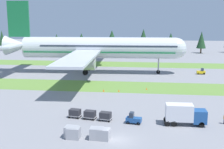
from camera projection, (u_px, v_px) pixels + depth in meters
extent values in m
plane|color=gray|center=(119.00, 140.00, 44.18)|extent=(400.00, 400.00, 0.00)
cube|color=olive|center=(131.00, 87.00, 77.77)|extent=(320.00, 13.04, 0.01)
cube|color=olive|center=(137.00, 65.00, 114.92)|extent=(320.00, 13.04, 0.01)
cylinder|color=silver|center=(99.00, 48.00, 96.14)|extent=(49.27, 8.92, 6.76)
sphere|color=silver|center=(176.00, 48.00, 94.33)|extent=(6.63, 6.63, 6.63)
cone|color=silver|center=(18.00, 46.00, 98.02)|extent=(8.64, 6.79, 6.42)
cube|color=#19703D|center=(99.00, 51.00, 96.36)|extent=(48.08, 9.00, 0.36)
cube|color=#283342|center=(108.00, 45.00, 95.76)|extent=(43.30, 8.72, 0.44)
cube|color=silver|center=(98.00, 44.00, 115.90)|extent=(9.22, 33.19, 0.61)
cylinder|color=#A3A3A8|center=(99.00, 51.00, 111.40)|extent=(4.94, 3.93, 3.72)
cube|color=silver|center=(79.00, 58.00, 77.07)|extent=(9.22, 33.19, 0.61)
cylinder|color=#A3A3A8|center=(87.00, 63.00, 82.23)|extent=(4.94, 3.93, 3.72)
cube|color=silver|center=(28.00, 42.00, 105.72)|extent=(4.88, 12.14, 0.43)
cube|color=silver|center=(10.00, 46.00, 90.04)|extent=(4.88, 12.14, 0.43)
cube|color=#19703D|center=(18.00, 19.00, 96.36)|extent=(7.02, 1.04, 11.49)
cylinder|color=#A3A3A8|center=(158.00, 62.00, 95.55)|extent=(0.44, 0.44, 6.67)
cylinder|color=black|center=(158.00, 72.00, 96.17)|extent=(1.22, 0.47, 1.20)
cylinder|color=#A3A3A8|center=(89.00, 59.00, 101.20)|extent=(0.44, 0.44, 6.42)
cylinder|color=black|center=(89.00, 68.00, 101.80)|extent=(1.72, 0.67, 1.70)
cylinder|color=#A3A3A8|center=(85.00, 62.00, 93.25)|extent=(0.44, 0.44, 6.42)
cylinder|color=black|center=(85.00, 72.00, 93.86)|extent=(1.72, 0.67, 1.70)
cube|color=#1E4C8E|center=(134.00, 120.00, 50.79)|extent=(2.78, 1.72, 0.77)
cube|color=#283342|center=(132.00, 115.00, 50.74)|extent=(0.88, 1.20, 0.90)
cylinder|color=black|center=(140.00, 121.00, 51.12)|extent=(0.63, 0.30, 0.60)
cylinder|color=black|center=(138.00, 123.00, 50.08)|extent=(0.63, 0.30, 0.60)
cylinder|color=black|center=(129.00, 120.00, 51.63)|extent=(0.63, 0.30, 0.60)
cylinder|color=black|center=(128.00, 122.00, 50.60)|extent=(0.63, 0.30, 0.60)
cube|color=#A3A3A8|center=(105.00, 118.00, 52.27)|extent=(2.42, 1.85, 0.10)
cube|color=#2D2D33|center=(105.00, 115.00, 52.16)|extent=(2.13, 1.63, 1.10)
cylinder|color=black|center=(111.00, 119.00, 52.72)|extent=(0.41, 0.19, 0.40)
cylinder|color=black|center=(109.00, 121.00, 51.43)|extent=(0.41, 0.19, 0.40)
cylinder|color=black|center=(102.00, 118.00, 53.19)|extent=(0.41, 0.19, 0.40)
cylinder|color=black|center=(100.00, 120.00, 51.90)|extent=(0.41, 0.19, 0.40)
cube|color=#A3A3A8|center=(90.00, 117.00, 53.09)|extent=(2.42, 1.85, 0.10)
cube|color=#2D2D33|center=(90.00, 114.00, 52.98)|extent=(2.13, 1.63, 1.10)
cylinder|color=black|center=(96.00, 117.00, 53.54)|extent=(0.41, 0.19, 0.40)
cylinder|color=black|center=(93.00, 120.00, 52.24)|extent=(0.41, 0.19, 0.40)
cylinder|color=black|center=(87.00, 116.00, 54.01)|extent=(0.41, 0.19, 0.40)
cylinder|color=black|center=(84.00, 119.00, 52.71)|extent=(0.41, 0.19, 0.40)
cube|color=#A3A3A8|center=(75.00, 115.00, 53.90)|extent=(2.42, 1.85, 0.10)
cube|color=#2D2D33|center=(75.00, 112.00, 53.79)|extent=(2.13, 1.63, 1.10)
cylinder|color=black|center=(81.00, 116.00, 54.36)|extent=(0.41, 0.19, 0.40)
cylinder|color=black|center=(78.00, 118.00, 53.06)|extent=(0.41, 0.19, 0.40)
cylinder|color=black|center=(72.00, 115.00, 54.83)|extent=(0.41, 0.19, 0.40)
cylinder|color=black|center=(69.00, 117.00, 53.53)|extent=(0.41, 0.19, 0.40)
cube|color=#1E4C8E|center=(199.00, 116.00, 49.76)|extent=(2.23, 2.33, 2.20)
cube|color=#283342|center=(206.00, 114.00, 49.57)|extent=(0.11, 2.07, 0.97)
cube|color=silver|center=(179.00, 112.00, 50.00)|extent=(4.53, 2.36, 2.80)
cylinder|color=black|center=(199.00, 121.00, 50.92)|extent=(0.96, 0.31, 0.96)
cylinder|color=black|center=(202.00, 125.00, 48.97)|extent=(0.96, 0.31, 0.96)
cylinder|color=black|center=(173.00, 120.00, 51.39)|extent=(0.96, 0.31, 0.96)
cylinder|color=black|center=(174.00, 124.00, 49.44)|extent=(0.96, 0.31, 0.96)
cylinder|color=black|center=(166.00, 119.00, 51.51)|extent=(0.96, 0.31, 0.96)
cylinder|color=black|center=(167.00, 123.00, 49.55)|extent=(0.96, 0.31, 0.96)
cube|color=yellow|center=(201.00, 72.00, 95.16)|extent=(2.65, 1.41, 0.77)
cube|color=#283342|center=(202.00, 70.00, 94.97)|extent=(0.75, 1.12, 0.90)
cylinder|color=black|center=(198.00, 74.00, 94.76)|extent=(0.61, 0.23, 0.60)
cylinder|color=black|center=(198.00, 73.00, 95.84)|extent=(0.61, 0.23, 0.60)
cylinder|color=black|center=(204.00, 74.00, 94.63)|extent=(0.61, 0.23, 0.60)
cylinder|color=black|center=(203.00, 73.00, 95.70)|extent=(0.61, 0.23, 0.60)
cylinder|color=black|center=(224.00, 122.00, 50.61)|extent=(0.18, 0.18, 0.85)
cylinder|color=black|center=(224.00, 121.00, 50.79)|extent=(0.18, 0.18, 0.85)
cylinder|color=orange|center=(224.00, 118.00, 50.39)|extent=(0.10, 0.10, 0.58)
cube|color=#A3A3A8|center=(73.00, 133.00, 44.51)|extent=(2.05, 1.66, 1.70)
cube|color=#A3A3A8|center=(103.00, 134.00, 44.04)|extent=(2.15, 1.79, 1.70)
cube|color=#A3A3A8|center=(72.00, 132.00, 44.91)|extent=(2.11, 1.74, 1.73)
cube|color=#A3A3A8|center=(97.00, 133.00, 44.24)|extent=(2.03, 1.63, 1.78)
cone|color=orange|center=(119.00, 91.00, 72.90)|extent=(0.44, 0.44, 0.48)
cone|color=orange|center=(147.00, 89.00, 74.89)|extent=(0.44, 0.44, 0.49)
cone|color=orange|center=(104.00, 90.00, 72.87)|extent=(0.44, 0.44, 0.60)
cylinder|color=#4C3823|center=(3.00, 48.00, 164.75)|extent=(0.70, 0.70, 2.73)
cone|color=#1E4223|center=(2.00, 38.00, 163.73)|extent=(3.76, 3.76, 8.13)
cylinder|color=#4C3823|center=(29.00, 47.00, 168.03)|extent=(0.70, 0.70, 3.04)
cone|color=#1E4223|center=(28.00, 39.00, 167.19)|extent=(5.57, 5.57, 5.89)
cylinder|color=#4C3823|center=(57.00, 48.00, 161.35)|extent=(0.70, 0.70, 3.58)
cone|color=#1E4223|center=(57.00, 39.00, 160.49)|extent=(3.82, 3.82, 5.59)
cylinder|color=#4C3823|center=(82.00, 48.00, 159.83)|extent=(0.70, 0.70, 3.44)
cone|color=#1E4223|center=(81.00, 39.00, 158.92)|extent=(4.75, 4.75, 6.25)
cylinder|color=#4C3823|center=(112.00, 48.00, 158.63)|extent=(0.70, 0.70, 3.71)
cone|color=#1E4223|center=(112.00, 37.00, 157.56)|extent=(5.88, 5.88, 7.64)
cylinder|color=#4C3823|center=(143.00, 48.00, 160.24)|extent=(0.70, 0.70, 3.62)
cone|color=#1E4223|center=(143.00, 37.00, 159.12)|extent=(5.12, 5.12, 8.32)
cylinder|color=#4C3823|center=(170.00, 49.00, 154.20)|extent=(0.70, 0.70, 3.48)
cone|color=#1E4223|center=(171.00, 39.00, 153.24)|extent=(4.66, 4.66, 6.73)
cylinder|color=#4C3823|center=(201.00, 51.00, 151.62)|extent=(0.70, 0.70, 2.53)
cone|color=#1E4223|center=(201.00, 40.00, 150.58)|extent=(4.72, 4.72, 8.50)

